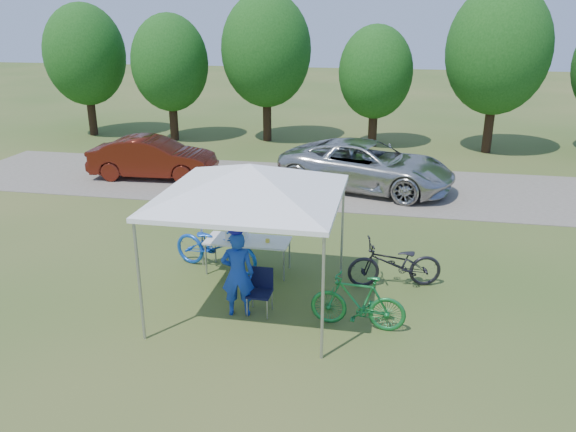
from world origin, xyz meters
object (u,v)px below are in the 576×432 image
folding_table (248,242)px  cooler (237,232)px  bike_green (358,302)px  sedan (153,158)px  minivan (367,165)px  folding_chair (261,287)px  cyclist (238,274)px  bike_dark (395,264)px  bike_blue (216,246)px

folding_table → cooler: (-0.23, 0.00, 0.21)m
bike_green → sedan: bearing=-134.2°
sedan → minivan: bearing=-93.0°
folding_chair → folding_table: bearing=113.6°
folding_chair → cyclist: 0.53m
minivan → cyclist: bearing=-177.3°
cooler → sedan: sedan is taller
bike_green → bike_dark: (0.61, 1.71, -0.00)m
minivan → bike_green: bearing=-162.7°
cyclist → bike_dark: bearing=-160.4°
folding_chair → sedan: 9.75m
cooler → bike_green: (2.67, -1.84, -0.39)m
folding_table → cyclist: (0.29, -1.79, 0.13)m
folding_table → bike_green: bike_green is taller
cyclist → minivan: cyclist is taller
cyclist → bike_blue: bearing=-72.3°
cyclist → cooler: bearing=-85.3°
folding_chair → cyclist: size_ratio=0.51×
minivan → bike_blue: bearing=171.8°
cyclist → bike_dark: (2.76, 1.66, -0.31)m
cyclist → sedan: bearing=-69.0°
bike_blue → bike_green: bearing=-104.0°
folding_chair → bike_dark: bearing=32.7°
bike_blue → minivan: size_ratio=0.38×
minivan → sedan: minivan is taller
bike_dark → bike_blue: bearing=-105.3°
cyclist → bike_green: 2.17m
minivan → cooler: bearing=175.3°
folding_table → bike_blue: bearing=-178.5°
folding_chair → cooler: size_ratio=1.85×
cooler → bike_green: bearing=-34.6°
folding_chair → minivan: size_ratio=0.16×
cooler → sedan: (-4.69, 6.41, -0.19)m
folding_chair → bike_blue: size_ratio=0.41×
folding_table → cooler: bearing=180.0°
minivan → sedan: 7.01m
cyclist → bike_dark: 3.23m
bike_green → sedan: 11.05m
cooler → bike_blue: bearing=-177.7°
folding_table → bike_dark: size_ratio=0.93×
folding_table → bike_green: bearing=-37.0°
folding_table → bike_green: size_ratio=1.06×
bike_blue → bike_dark: (3.75, -0.10, -0.04)m
cyclist → bike_blue: cyclist is taller
sedan → folding_table: bearing=-146.2°
cooler → bike_dark: (3.28, -0.12, -0.39)m
folding_chair → minivan: (1.43, 8.08, 0.28)m
bike_blue → minivan: 7.09m
folding_chair → bike_blue: (-1.36, 1.57, 0.05)m
folding_table → folding_chair: 1.73m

